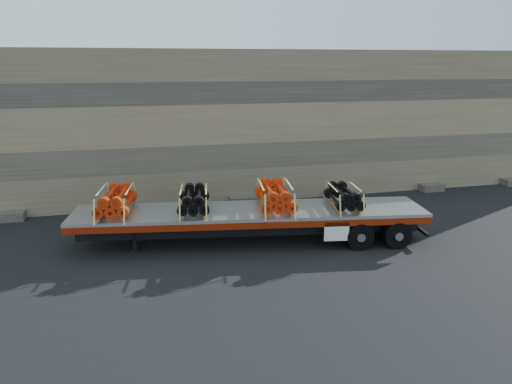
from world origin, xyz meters
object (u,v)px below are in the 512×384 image
trailer (250,226)px  bundle_midfront (194,200)px  bundle_front (116,202)px  bundle_midrear (275,197)px  bundle_rear (344,197)px

trailer → bundle_midfront: bundle_midfront is taller
bundle_front → bundle_midrear: 5.64m
bundle_midrear → bundle_rear: bearing=-0.0°
bundle_rear → bundle_midrear: bearing=180.0°
bundle_midrear → bundle_rear: (2.51, -0.41, -0.07)m
bundle_front → bundle_rear: bundle_front is taller
bundle_rear → bundle_midfront: bearing=-180.0°
trailer → bundle_midrear: size_ratio=5.11×
bundle_front → bundle_midrear: bundle_midrear is taller
bundle_midfront → bundle_midrear: bundle_midrear is taller
bundle_midfront → bundle_rear: size_ratio=1.05×
bundle_midrear → bundle_rear: size_ratio=1.20×
trailer → bundle_midfront: 2.25m
bundle_rear → trailer: bearing=180.0°
bundle_midfront → bundle_rear: bundle_midfront is taller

